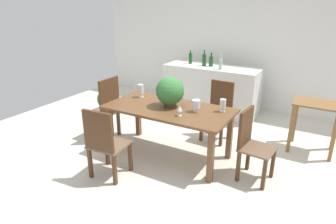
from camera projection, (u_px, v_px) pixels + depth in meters
name	position (u px, v px, depth m)	size (l,w,h in m)	color
ground_plane	(173.00, 151.00, 4.67)	(7.04, 7.04, 0.00)	silver
back_wall	(233.00, 46.00, 6.31)	(6.40, 0.10, 2.60)	white
dining_table	(169.00, 114.00, 4.31)	(1.82, 0.92, 0.76)	brown
chair_head_end	(106.00, 106.00, 4.90)	(0.45, 0.48, 1.05)	#4C2D19
chair_foot_end	(251.00, 142.00, 3.80)	(0.45, 0.46, 0.94)	#4C2D19
chair_far_right	(219.00, 108.00, 4.93)	(0.44, 0.43, 0.97)	#4C2D19
chair_near_left	(104.00, 141.00, 3.78)	(0.49, 0.47, 0.97)	#4C2D19
flower_centerpiece	(170.00, 91.00, 4.25)	(0.41, 0.41, 0.44)	#4C3828
crystal_vase_left	(223.00, 104.00, 4.08)	(0.08, 0.08, 0.18)	silver
crystal_vase_center_near	(196.00, 104.00, 4.08)	(0.12, 0.12, 0.17)	silver
crystal_vase_right	(141.00, 90.00, 4.69)	(0.09, 0.09, 0.21)	silver
wine_glass	(180.00, 109.00, 3.94)	(0.07, 0.07, 0.14)	silver
kitchen_counter	(211.00, 90.00, 6.08)	(1.88, 0.69, 0.97)	silver
wine_bottle_amber	(221.00, 64.00, 5.60)	(0.07, 0.07, 0.29)	#B2BFB7
wine_bottle_tall	(190.00, 58.00, 6.14)	(0.07, 0.07, 0.27)	#194C1E
wine_bottle_dark	(204.00, 60.00, 5.93)	(0.08, 0.08, 0.31)	#194C1E
wine_bottle_green	(211.00, 61.00, 5.88)	(0.08, 0.08, 0.27)	#194C1E
side_table	(316.00, 115.00, 4.47)	(0.66, 0.50, 0.79)	brown
potted_plant_floor	(106.00, 101.00, 6.04)	(0.36, 0.36, 0.52)	#423D38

